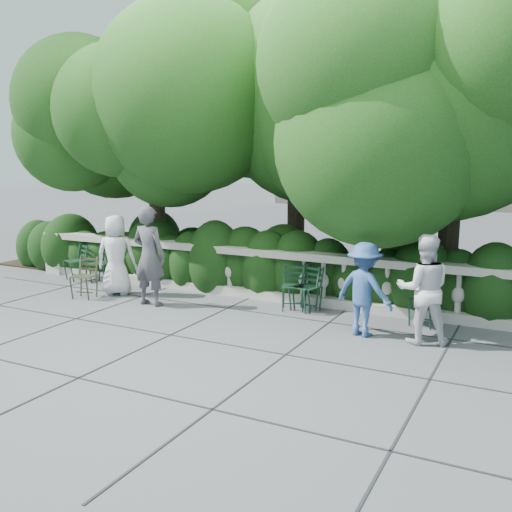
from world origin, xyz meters
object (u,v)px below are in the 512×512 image
at_px(chair_d, 302,312).
at_px(person_businessman, 116,255).
at_px(chair_weathered, 81,300).
at_px(person_older_blue, 364,289).
at_px(person_casual_man, 424,289).
at_px(person_woman_grey, 149,256).
at_px(chair_c, 293,312).
at_px(chair_f, 420,328).
at_px(chair_a, 70,281).
at_px(chair_b, 98,284).
at_px(chair_e, 298,312).

xyz_separation_m(chair_d, person_businessman, (-3.89, -0.46, 0.82)).
relative_size(chair_weathered, person_older_blue, 0.57).
bearing_deg(person_casual_man, person_woman_grey, -18.18).
relative_size(person_casual_man, person_older_blue, 1.12).
bearing_deg(chair_c, person_woman_grey, 175.76).
bearing_deg(person_woman_grey, chair_f, -169.82).
distance_m(chair_d, chair_f, 2.09).
distance_m(chair_a, person_casual_man, 8.04).
distance_m(chair_f, person_older_blue, 1.31).
bearing_deg(person_older_blue, chair_b, 7.28).
relative_size(chair_e, chair_f, 1.00).
relative_size(chair_b, person_casual_man, 0.51).
distance_m(chair_d, person_woman_grey, 3.04).
height_order(chair_d, chair_weathered, same).
xyz_separation_m(person_businessman, person_woman_grey, (1.12, -0.36, 0.13)).
bearing_deg(person_casual_man, chair_d, -37.28).
height_order(chair_b, chair_f, same).
distance_m(chair_c, person_businessman, 3.84).
bearing_deg(person_older_blue, chair_e, -12.60).
distance_m(chair_b, person_woman_grey, 2.50).
height_order(chair_c, person_older_blue, person_older_blue).
relative_size(chair_b, chair_c, 1.00).
bearing_deg(chair_d, person_older_blue, -13.29).
bearing_deg(chair_b, chair_f, -7.87).
bearing_deg(chair_c, chair_a, 158.67).
distance_m(chair_e, person_woman_grey, 2.98).
xyz_separation_m(chair_e, person_woman_grey, (-2.71, -0.78, 0.94)).
relative_size(chair_a, chair_d, 1.00).
bearing_deg(chair_e, chair_b, -162.78).
height_order(chair_e, chair_weathered, same).
relative_size(chair_c, chair_e, 1.00).
bearing_deg(person_woman_grey, chair_weathered, 13.50).
relative_size(chair_b, person_woman_grey, 0.44).
bearing_deg(person_casual_man, chair_a, -24.54).
distance_m(person_woman_grey, person_casual_man, 5.04).
bearing_deg(person_businessman, chair_d, 163.96).
distance_m(chair_f, chair_weathered, 6.43).
height_order(chair_a, chair_c, same).
bearing_deg(person_businessman, chair_e, 163.52).
distance_m(chair_b, person_casual_man, 7.27).
bearing_deg(chair_b, person_older_blue, -15.12).
xyz_separation_m(chair_a, chair_weathered, (1.45, -1.18, 0.00)).
bearing_deg(chair_f, chair_a, -168.60).
relative_size(chair_e, chair_weathered, 1.00).
xyz_separation_m(chair_c, chair_e, (0.10, 0.02, 0.00)).
height_order(chair_f, person_woman_grey, person_woman_grey).
distance_m(chair_c, person_woman_grey, 2.88).
bearing_deg(chair_weathered, chair_d, 4.17).
bearing_deg(chair_f, chair_c, -166.91).
bearing_deg(person_casual_man, chair_f, -96.18).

